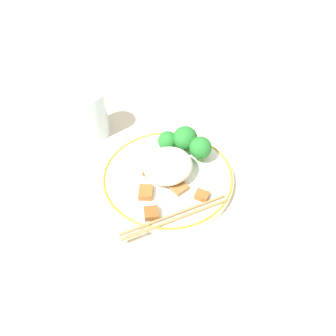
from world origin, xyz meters
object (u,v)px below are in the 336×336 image
at_px(broccoli_back_left, 200,148).
at_px(drinking_glass, 91,114).
at_px(broccoli_back_right, 167,141).
at_px(plate, 168,177).
at_px(broccoli_back_center, 185,139).
at_px(chopsticks, 175,217).

height_order(broccoli_back_left, drinking_glass, drinking_glass).
distance_m(broccoli_back_left, broccoli_back_right, 0.07).
height_order(plate, broccoli_back_center, broccoli_back_center).
xyz_separation_m(broccoli_back_left, chopsticks, (0.13, 0.09, -0.03)).
relative_size(broccoli_back_right, drinking_glass, 0.43).
bearing_deg(chopsticks, broccoli_back_left, -147.25).
distance_m(plate, broccoli_back_left, 0.09).
height_order(plate, broccoli_back_left, broccoli_back_left).
xyz_separation_m(broccoli_back_right, chopsticks, (0.10, 0.15, -0.02)).
bearing_deg(chopsticks, plate, -120.33).
height_order(broccoli_back_left, broccoli_back_right, broccoli_back_left).
distance_m(plate, broccoli_back_right, 0.08).
xyz_separation_m(broccoli_back_center, chopsticks, (0.13, 0.13, -0.03)).
bearing_deg(broccoli_back_center, plate, 25.57).
xyz_separation_m(broccoli_back_right, drinking_glass, (0.09, -0.17, 0.01)).
height_order(broccoli_back_center, broccoli_back_right, broccoli_back_center).
distance_m(broccoli_back_right, chopsticks, 0.18).
height_order(broccoli_back_center, chopsticks, broccoli_back_center).
relative_size(plate, drinking_glass, 2.44).
height_order(plate, drinking_glass, drinking_glass).
distance_m(broccoli_back_center, broccoli_back_right, 0.04).
bearing_deg(broccoli_back_center, broccoli_back_right, -40.66).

